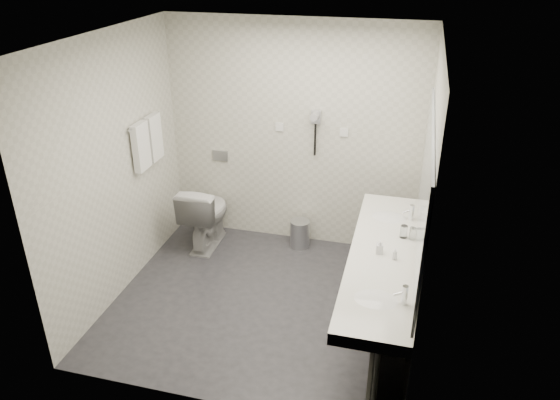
# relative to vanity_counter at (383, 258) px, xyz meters

# --- Properties ---
(floor) EXTENTS (2.80, 2.80, 0.00)m
(floor) POSITION_rel_vanity_counter_xyz_m (-1.12, 0.20, -0.80)
(floor) COLOR #29282D
(floor) RESTS_ON ground
(ceiling) EXTENTS (2.80, 2.80, 0.00)m
(ceiling) POSITION_rel_vanity_counter_xyz_m (-1.12, 0.20, 1.70)
(ceiling) COLOR silver
(ceiling) RESTS_ON wall_back
(wall_back) EXTENTS (2.80, 0.00, 2.80)m
(wall_back) POSITION_rel_vanity_counter_xyz_m (-1.12, 1.50, 0.45)
(wall_back) COLOR beige
(wall_back) RESTS_ON floor
(wall_front) EXTENTS (2.80, 0.00, 2.80)m
(wall_front) POSITION_rel_vanity_counter_xyz_m (-1.12, -1.10, 0.45)
(wall_front) COLOR beige
(wall_front) RESTS_ON floor
(wall_left) EXTENTS (0.00, 2.60, 2.60)m
(wall_left) POSITION_rel_vanity_counter_xyz_m (-2.52, 0.20, 0.45)
(wall_left) COLOR beige
(wall_left) RESTS_ON floor
(wall_right) EXTENTS (0.00, 2.60, 2.60)m
(wall_right) POSITION_rel_vanity_counter_xyz_m (0.27, 0.20, 0.45)
(wall_right) COLOR beige
(wall_right) RESTS_ON floor
(vanity_counter) EXTENTS (0.55, 2.20, 0.10)m
(vanity_counter) POSITION_rel_vanity_counter_xyz_m (0.00, 0.00, 0.00)
(vanity_counter) COLOR silver
(vanity_counter) RESTS_ON floor
(vanity_panel) EXTENTS (0.03, 2.15, 0.75)m
(vanity_panel) POSITION_rel_vanity_counter_xyz_m (0.02, 0.00, -0.42)
(vanity_panel) COLOR gray
(vanity_panel) RESTS_ON floor
(vanity_post_near) EXTENTS (0.06, 0.06, 0.75)m
(vanity_post_near) POSITION_rel_vanity_counter_xyz_m (0.05, -1.04, -0.42)
(vanity_post_near) COLOR silver
(vanity_post_near) RESTS_ON floor
(vanity_post_far) EXTENTS (0.06, 0.06, 0.75)m
(vanity_post_far) POSITION_rel_vanity_counter_xyz_m (0.05, 1.04, -0.42)
(vanity_post_far) COLOR silver
(vanity_post_far) RESTS_ON floor
(mirror) EXTENTS (0.02, 2.20, 1.05)m
(mirror) POSITION_rel_vanity_counter_xyz_m (0.26, 0.00, 0.65)
(mirror) COLOR #B2BCC6
(mirror) RESTS_ON wall_right
(basin_near) EXTENTS (0.40, 0.31, 0.05)m
(basin_near) POSITION_rel_vanity_counter_xyz_m (0.00, -0.65, 0.04)
(basin_near) COLOR silver
(basin_near) RESTS_ON vanity_counter
(basin_far) EXTENTS (0.40, 0.31, 0.05)m
(basin_far) POSITION_rel_vanity_counter_xyz_m (0.00, 0.65, 0.04)
(basin_far) COLOR silver
(basin_far) RESTS_ON vanity_counter
(faucet_near) EXTENTS (0.04, 0.04, 0.15)m
(faucet_near) POSITION_rel_vanity_counter_xyz_m (0.19, -0.65, 0.12)
(faucet_near) COLOR silver
(faucet_near) RESTS_ON vanity_counter
(faucet_far) EXTENTS (0.04, 0.04, 0.15)m
(faucet_far) POSITION_rel_vanity_counter_xyz_m (0.19, 0.65, 0.12)
(faucet_far) COLOR silver
(faucet_far) RESTS_ON vanity_counter
(soap_bottle_a) EXTENTS (0.06, 0.06, 0.12)m
(soap_bottle_a) POSITION_rel_vanity_counter_xyz_m (-0.04, -0.01, 0.11)
(soap_bottle_a) COLOR beige
(soap_bottle_a) RESTS_ON vanity_counter
(soap_bottle_c) EXTENTS (0.05, 0.05, 0.10)m
(soap_bottle_c) POSITION_rel_vanity_counter_xyz_m (0.09, -0.07, 0.10)
(soap_bottle_c) COLOR beige
(soap_bottle_c) RESTS_ON vanity_counter
(glass_left) EXTENTS (0.06, 0.06, 0.11)m
(glass_left) POSITION_rel_vanity_counter_xyz_m (0.22, 0.29, 0.10)
(glass_left) COLOR silver
(glass_left) RESTS_ON vanity_counter
(glass_right) EXTENTS (0.08, 0.08, 0.11)m
(glass_right) POSITION_rel_vanity_counter_xyz_m (0.14, 0.30, 0.11)
(glass_right) COLOR silver
(glass_right) RESTS_ON vanity_counter
(toilet) EXTENTS (0.44, 0.76, 0.76)m
(toilet) POSITION_rel_vanity_counter_xyz_m (-2.03, 1.10, -0.42)
(toilet) COLOR silver
(toilet) RESTS_ON floor
(flush_plate) EXTENTS (0.18, 0.02, 0.12)m
(flush_plate) POSITION_rel_vanity_counter_xyz_m (-1.98, 1.49, 0.15)
(flush_plate) COLOR #B2B5BA
(flush_plate) RESTS_ON wall_back
(pedal_bin) EXTENTS (0.29, 0.29, 0.31)m
(pedal_bin) POSITION_rel_vanity_counter_xyz_m (-0.99, 1.31, -0.64)
(pedal_bin) COLOR #B2B5BA
(pedal_bin) RESTS_ON floor
(bin_lid) EXTENTS (0.22, 0.22, 0.02)m
(bin_lid) POSITION_rel_vanity_counter_xyz_m (-0.99, 1.31, -0.48)
(bin_lid) COLOR #B2B5BA
(bin_lid) RESTS_ON pedal_bin
(towel_rail) EXTENTS (0.02, 0.62, 0.02)m
(towel_rail) POSITION_rel_vanity_counter_xyz_m (-2.47, 0.75, 0.75)
(towel_rail) COLOR silver
(towel_rail) RESTS_ON wall_left
(towel_near) EXTENTS (0.07, 0.24, 0.48)m
(towel_near) POSITION_rel_vanity_counter_xyz_m (-2.46, 0.61, 0.53)
(towel_near) COLOR white
(towel_near) RESTS_ON towel_rail
(towel_far) EXTENTS (0.07, 0.24, 0.48)m
(towel_far) POSITION_rel_vanity_counter_xyz_m (-2.46, 0.89, 0.53)
(towel_far) COLOR white
(towel_far) RESTS_ON towel_rail
(dryer_cradle) EXTENTS (0.10, 0.04, 0.14)m
(dryer_cradle) POSITION_rel_vanity_counter_xyz_m (-0.88, 1.47, 0.70)
(dryer_cradle) COLOR gray
(dryer_cradle) RESTS_ON wall_back
(dryer_barrel) EXTENTS (0.08, 0.14, 0.08)m
(dryer_barrel) POSITION_rel_vanity_counter_xyz_m (-0.88, 1.40, 0.73)
(dryer_barrel) COLOR gray
(dryer_barrel) RESTS_ON dryer_cradle
(dryer_cord) EXTENTS (0.02, 0.02, 0.35)m
(dryer_cord) POSITION_rel_vanity_counter_xyz_m (-0.88, 1.46, 0.45)
(dryer_cord) COLOR black
(dryer_cord) RESTS_ON dryer_cradle
(switch_plate_a) EXTENTS (0.09, 0.02, 0.09)m
(switch_plate_a) POSITION_rel_vanity_counter_xyz_m (-1.27, 1.49, 0.55)
(switch_plate_a) COLOR silver
(switch_plate_a) RESTS_ON wall_back
(switch_plate_b) EXTENTS (0.09, 0.02, 0.09)m
(switch_plate_b) POSITION_rel_vanity_counter_xyz_m (-0.57, 1.49, 0.55)
(switch_plate_b) COLOR silver
(switch_plate_b) RESTS_ON wall_back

